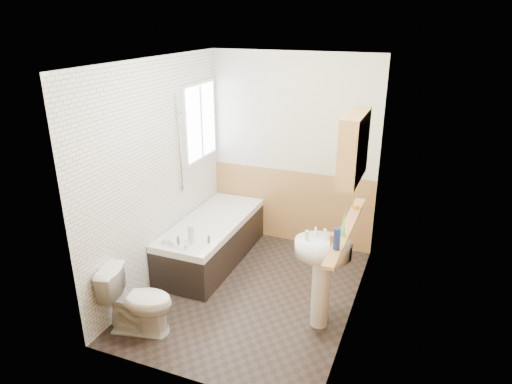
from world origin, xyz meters
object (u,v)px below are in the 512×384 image
sink (322,266)px  pine_shelf (347,229)px  toilet (138,301)px  bathtub (212,239)px  medicine_cabinet (354,147)px

sink → pine_shelf: size_ratio=0.70×
pine_shelf → toilet: bearing=-157.0°
toilet → sink: 1.79m
bathtub → pine_shelf: size_ratio=1.16×
toilet → medicine_cabinet: (1.77, 0.96, 1.46)m
pine_shelf → medicine_cabinet: 0.74m
toilet → medicine_cabinet: size_ratio=1.00×
medicine_cabinet → toilet: bearing=-151.4°
pine_shelf → medicine_cabinet: size_ratio=2.20×
bathtub → medicine_cabinet: size_ratio=2.56×
bathtub → sink: bearing=-26.0°
pine_shelf → medicine_cabinet: (-0.03, 0.20, 0.71)m
bathtub → sink: sink is taller
toilet → medicine_cabinet: 2.49m
bathtub → pine_shelf: (1.77, -0.74, 0.80)m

